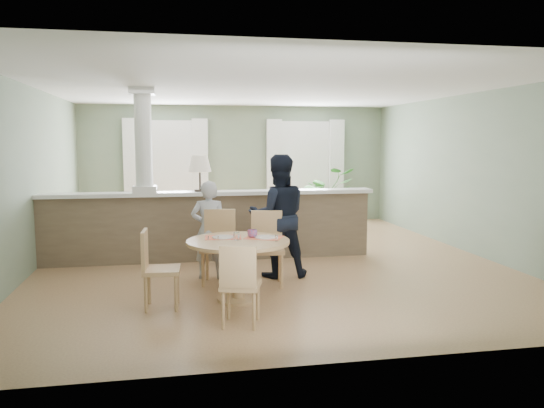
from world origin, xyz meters
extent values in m
plane|color=tan|center=(0.00, 0.00, 0.00)|extent=(8.00, 8.00, 0.00)
cube|color=gray|center=(0.00, 4.00, 1.35)|extent=(7.00, 0.02, 2.70)
cube|color=gray|center=(-3.50, 0.00, 1.35)|extent=(0.02, 8.00, 2.70)
cube|color=gray|center=(3.50, 0.00, 1.35)|extent=(0.02, 8.00, 2.70)
cube|color=gray|center=(0.00, -4.00, 1.35)|extent=(7.00, 0.02, 2.70)
cube|color=white|center=(0.00, 0.00, 2.70)|extent=(7.00, 8.00, 0.02)
cube|color=white|center=(-1.60, 3.97, 1.55)|extent=(1.10, 0.02, 1.50)
cube|color=white|center=(-1.60, 3.94, 1.55)|extent=(1.22, 0.04, 1.62)
cube|color=white|center=(1.60, 3.97, 1.55)|extent=(1.10, 0.02, 1.50)
cube|color=white|center=(1.60, 3.94, 1.55)|extent=(1.22, 0.04, 1.62)
cube|color=white|center=(-2.35, 3.88, 1.25)|extent=(0.35, 0.10, 2.30)
cube|color=white|center=(-0.85, 3.88, 1.25)|extent=(0.35, 0.10, 2.30)
cube|color=white|center=(0.85, 3.88, 1.25)|extent=(0.35, 0.10, 2.30)
cube|color=white|center=(2.35, 3.88, 1.25)|extent=(0.35, 0.10, 2.30)
cube|color=#74614B|center=(-0.90, 0.20, 0.53)|extent=(5.20, 0.22, 1.05)
cube|color=white|center=(-0.90, 0.20, 1.08)|extent=(5.32, 0.36, 0.06)
cube|color=white|center=(-1.90, 0.20, 1.16)|extent=(0.36, 0.36, 0.10)
cylinder|color=white|center=(-1.90, 0.20, 1.91)|extent=(0.26, 0.26, 1.39)
cube|color=white|center=(-1.90, 0.20, 2.65)|extent=(0.38, 0.38, 0.10)
cylinder|color=black|center=(-1.05, 0.20, 1.12)|extent=(0.18, 0.18, 0.03)
cylinder|color=black|center=(-1.05, 0.20, 1.28)|extent=(0.03, 0.03, 0.28)
cone|color=beige|center=(-1.05, 0.20, 1.55)|extent=(0.36, 0.36, 0.26)
imported|color=#805E46|center=(-0.40, 2.01, 0.42)|extent=(2.92, 1.23, 0.84)
imported|color=#316528|center=(1.90, 3.20, 0.66)|extent=(1.39, 1.27, 1.32)
cylinder|color=tan|center=(-0.73, -2.05, 0.02)|extent=(0.51, 0.51, 0.04)
cylinder|color=tan|center=(-0.73, -2.05, 0.37)|extent=(0.14, 0.14, 0.66)
cylinder|color=tan|center=(-0.73, -2.05, 0.72)|extent=(1.22, 1.22, 0.04)
cube|color=red|center=(-0.89, -1.86, 0.74)|extent=(0.46, 0.35, 0.01)
cube|color=red|center=(-0.41, -1.96, 0.74)|extent=(0.52, 0.47, 0.01)
cylinder|color=white|center=(-0.89, -1.89, 0.75)|extent=(0.27, 0.27, 0.01)
cylinder|color=white|center=(-0.39, -1.98, 0.75)|extent=(0.27, 0.27, 0.01)
cylinder|color=white|center=(-0.75, -2.07, 0.79)|extent=(0.07, 0.07, 0.09)
cube|color=silver|center=(-0.95, -1.93, 0.76)|extent=(0.03, 0.18, 0.00)
cube|color=silver|center=(-1.07, -1.88, 0.74)|extent=(0.03, 0.22, 0.00)
cylinder|color=white|center=(-0.30, -2.21, 0.77)|extent=(0.04, 0.04, 0.07)
cylinder|color=silver|center=(-0.30, -2.21, 0.81)|extent=(0.04, 0.04, 0.01)
imported|color=#2359A4|center=(-0.54, -1.92, 0.78)|extent=(0.13, 0.13, 0.10)
cube|color=tan|center=(-0.90, -1.23, 0.47)|extent=(0.53, 0.53, 0.05)
cylinder|color=tan|center=(-1.11, -1.37, 0.23)|extent=(0.04, 0.04, 0.45)
cylinder|color=tan|center=(-0.76, -1.45, 0.23)|extent=(0.04, 0.04, 0.45)
cylinder|color=tan|center=(-1.03, -1.02, 0.23)|extent=(0.04, 0.04, 0.45)
cylinder|color=tan|center=(-0.68, -1.10, 0.23)|extent=(0.04, 0.04, 0.45)
cube|color=tan|center=(-0.85, -1.04, 0.74)|extent=(0.42, 0.13, 0.48)
cube|color=tan|center=(-0.27, -1.43, 0.47)|extent=(0.49, 0.49, 0.05)
cylinder|color=tan|center=(-0.47, -1.58, 0.22)|extent=(0.04, 0.04, 0.45)
cylinder|color=tan|center=(-0.12, -1.63, 0.22)|extent=(0.04, 0.04, 0.45)
cylinder|color=tan|center=(-0.42, -1.23, 0.22)|extent=(0.04, 0.04, 0.45)
cylinder|color=tan|center=(-0.07, -1.28, 0.22)|extent=(0.04, 0.04, 0.45)
cube|color=tan|center=(-0.24, -1.23, 0.73)|extent=(0.42, 0.10, 0.48)
cube|color=tan|center=(-0.81, -2.89, 0.42)|extent=(0.48, 0.48, 0.05)
cylinder|color=tan|center=(-0.61, -2.78, 0.20)|extent=(0.04, 0.04, 0.40)
cylinder|color=tan|center=(-0.92, -2.69, 0.20)|extent=(0.04, 0.04, 0.40)
cylinder|color=tan|center=(-0.70, -3.09, 0.20)|extent=(0.04, 0.04, 0.40)
cylinder|color=tan|center=(-1.00, -3.00, 0.20)|extent=(0.04, 0.04, 0.40)
cube|color=tan|center=(-0.86, -3.06, 0.65)|extent=(0.37, 0.14, 0.43)
cube|color=tan|center=(-1.62, -2.16, 0.44)|extent=(0.43, 0.43, 0.05)
cylinder|color=tan|center=(-1.46, -2.34, 0.21)|extent=(0.04, 0.04, 0.42)
cylinder|color=tan|center=(-1.44, -2.01, 0.21)|extent=(0.04, 0.04, 0.42)
cylinder|color=tan|center=(-1.79, -2.32, 0.21)|extent=(0.04, 0.04, 0.42)
cylinder|color=tan|center=(-1.77, -1.99, 0.21)|extent=(0.04, 0.04, 0.42)
cube|color=tan|center=(-1.80, -2.15, 0.68)|extent=(0.06, 0.39, 0.45)
imported|color=#A9A9AE|center=(-0.99, -0.93, 0.68)|extent=(0.55, 0.41, 1.36)
imported|color=black|center=(-0.03, -1.00, 0.86)|extent=(0.86, 0.68, 1.72)
camera|label=1|loc=(-1.48, -8.18, 1.90)|focal=35.00mm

